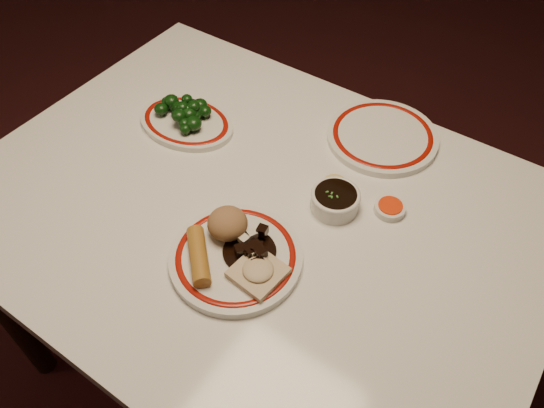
{
  "coord_description": "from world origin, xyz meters",
  "views": [
    {
      "loc": [
        0.44,
        -0.57,
        1.58
      ],
      "look_at": [
        0.06,
        -0.01,
        0.8
      ],
      "focal_mm": 35.0,
      "sensor_mm": 36.0,
      "label": 1
    }
  ],
  "objects_px": {
    "main_plate": "(236,257)",
    "broccoli_plate": "(186,122)",
    "rice_mound": "(228,223)",
    "fried_wonton": "(258,272)",
    "dining_table": "(255,231)",
    "broccoli_pile": "(185,111)",
    "soy_bowl": "(335,201)",
    "spring_roll": "(199,256)",
    "stirfry_heap": "(252,250)"
  },
  "relations": [
    {
      "from": "stirfry_heap",
      "to": "soy_bowl",
      "type": "bearing_deg",
      "value": 72.61
    },
    {
      "from": "spring_roll",
      "to": "broccoli_pile",
      "type": "bearing_deg",
      "value": 87.71
    },
    {
      "from": "dining_table",
      "to": "soy_bowl",
      "type": "distance_m",
      "value": 0.2
    },
    {
      "from": "main_plate",
      "to": "broccoli_pile",
      "type": "height_order",
      "value": "broccoli_pile"
    },
    {
      "from": "rice_mound",
      "to": "fried_wonton",
      "type": "height_order",
      "value": "rice_mound"
    },
    {
      "from": "main_plate",
      "to": "spring_roll",
      "type": "distance_m",
      "value": 0.07
    },
    {
      "from": "stirfry_heap",
      "to": "broccoli_pile",
      "type": "distance_m",
      "value": 0.43
    },
    {
      "from": "broccoli_plate",
      "to": "soy_bowl",
      "type": "relative_size",
      "value": 2.52
    },
    {
      "from": "stirfry_heap",
      "to": "broccoli_pile",
      "type": "xyz_separation_m",
      "value": [
        -0.36,
        0.23,
        0.01
      ]
    },
    {
      "from": "main_plate",
      "to": "stirfry_heap",
      "type": "height_order",
      "value": "stirfry_heap"
    },
    {
      "from": "main_plate",
      "to": "broccoli_pile",
      "type": "relative_size",
      "value": 2.44
    },
    {
      "from": "main_plate",
      "to": "fried_wonton",
      "type": "relative_size",
      "value": 3.46
    },
    {
      "from": "main_plate",
      "to": "soy_bowl",
      "type": "distance_m",
      "value": 0.24
    },
    {
      "from": "soy_bowl",
      "to": "spring_roll",
      "type": "bearing_deg",
      "value": -116.21
    },
    {
      "from": "spring_roll",
      "to": "rice_mound",
      "type": "bearing_deg",
      "value": 41.66
    },
    {
      "from": "dining_table",
      "to": "broccoli_pile",
      "type": "height_order",
      "value": "broccoli_pile"
    },
    {
      "from": "soy_bowl",
      "to": "fried_wonton",
      "type": "bearing_deg",
      "value": -96.29
    },
    {
      "from": "broccoli_plate",
      "to": "soy_bowl",
      "type": "bearing_deg",
      "value": -3.3
    },
    {
      "from": "stirfry_heap",
      "to": "broccoli_plate",
      "type": "distance_m",
      "value": 0.42
    },
    {
      "from": "main_plate",
      "to": "soy_bowl",
      "type": "xyz_separation_m",
      "value": [
        0.09,
        0.22,
        0.01
      ]
    },
    {
      "from": "main_plate",
      "to": "spring_roll",
      "type": "relative_size",
      "value": 2.72
    },
    {
      "from": "spring_roll",
      "to": "stirfry_heap",
      "type": "bearing_deg",
      "value": -1.42
    },
    {
      "from": "fried_wonton",
      "to": "spring_roll",
      "type": "bearing_deg",
      "value": -160.78
    },
    {
      "from": "soy_bowl",
      "to": "rice_mound",
      "type": "bearing_deg",
      "value": -124.85
    },
    {
      "from": "main_plate",
      "to": "broccoli_plate",
      "type": "xyz_separation_m",
      "value": [
        -0.33,
        0.25,
        -0.0
      ]
    },
    {
      "from": "main_plate",
      "to": "broccoli_plate",
      "type": "bearing_deg",
      "value": 143.61
    },
    {
      "from": "main_plate",
      "to": "dining_table",
      "type": "bearing_deg",
      "value": 112.85
    },
    {
      "from": "dining_table",
      "to": "rice_mound",
      "type": "relative_size",
      "value": 15.48
    },
    {
      "from": "rice_mound",
      "to": "main_plate",
      "type": "bearing_deg",
      "value": -38.32
    },
    {
      "from": "main_plate",
      "to": "rice_mound",
      "type": "height_order",
      "value": "rice_mound"
    },
    {
      "from": "rice_mound",
      "to": "soy_bowl",
      "type": "bearing_deg",
      "value": 55.15
    },
    {
      "from": "dining_table",
      "to": "fried_wonton",
      "type": "height_order",
      "value": "fried_wonton"
    },
    {
      "from": "fried_wonton",
      "to": "stirfry_heap",
      "type": "height_order",
      "value": "stirfry_heap"
    },
    {
      "from": "rice_mound",
      "to": "broccoli_pile",
      "type": "relative_size",
      "value": 0.57
    },
    {
      "from": "fried_wonton",
      "to": "dining_table",
      "type": "bearing_deg",
      "value": 128.68
    },
    {
      "from": "spring_roll",
      "to": "broccoli_pile",
      "type": "distance_m",
      "value": 0.42
    },
    {
      "from": "broccoli_plate",
      "to": "broccoli_pile",
      "type": "xyz_separation_m",
      "value": [
        -0.0,
        0.01,
        0.03
      ]
    },
    {
      "from": "rice_mound",
      "to": "fried_wonton",
      "type": "xyz_separation_m",
      "value": [
        0.1,
        -0.05,
        -0.02
      ]
    },
    {
      "from": "dining_table",
      "to": "main_plate",
      "type": "distance_m",
      "value": 0.18
    },
    {
      "from": "spring_roll",
      "to": "soy_bowl",
      "type": "distance_m",
      "value": 0.3
    },
    {
      "from": "broccoli_plate",
      "to": "rice_mound",
      "type": "bearing_deg",
      "value": -36.09
    },
    {
      "from": "spring_roll",
      "to": "broccoli_pile",
      "type": "height_order",
      "value": "broccoli_pile"
    },
    {
      "from": "rice_mound",
      "to": "broccoli_pile",
      "type": "distance_m",
      "value": 0.36
    },
    {
      "from": "fried_wonton",
      "to": "broccoli_pile",
      "type": "bearing_deg",
      "value": 146.46
    },
    {
      "from": "broccoli_pile",
      "to": "soy_bowl",
      "type": "distance_m",
      "value": 0.42
    },
    {
      "from": "broccoli_pile",
      "to": "soy_bowl",
      "type": "bearing_deg",
      "value": -4.02
    },
    {
      "from": "dining_table",
      "to": "stirfry_heap",
      "type": "distance_m",
      "value": 0.18
    },
    {
      "from": "rice_mound",
      "to": "soy_bowl",
      "type": "distance_m",
      "value": 0.23
    },
    {
      "from": "dining_table",
      "to": "main_plate",
      "type": "bearing_deg",
      "value": -67.15
    },
    {
      "from": "spring_roll",
      "to": "broccoli_plate",
      "type": "relative_size",
      "value": 0.49
    }
  ]
}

